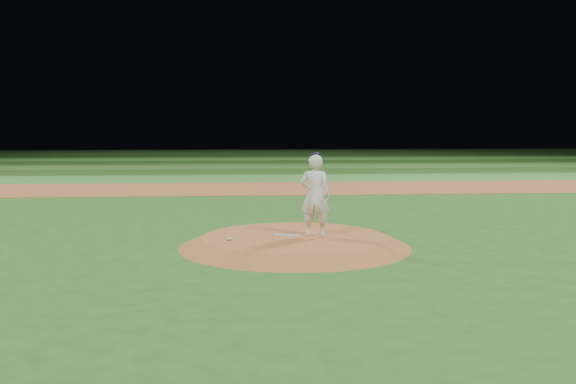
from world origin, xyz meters
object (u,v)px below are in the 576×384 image
(pitching_rubber, at_px, (287,235))
(pitcher_on_mound, at_px, (315,195))
(pitchers_mound, at_px, (295,241))
(rosin_bag, at_px, (229,239))

(pitching_rubber, height_order, pitcher_on_mound, pitcher_on_mound)
(pitchers_mound, height_order, rosin_bag, rosin_bag)
(pitchers_mound, distance_m, pitcher_on_mound, 1.21)
(pitchers_mound, height_order, pitching_rubber, pitching_rubber)
(pitcher_on_mound, bearing_deg, pitchers_mound, 172.62)
(pitchers_mound, distance_m, rosin_bag, 1.61)
(pitching_rubber, xyz_separation_m, pitcher_on_mound, (0.66, -0.13, 0.97))
(pitching_rubber, bearing_deg, pitchers_mound, -3.76)
(pitching_rubber, relative_size, pitcher_on_mound, 0.30)
(pitchers_mound, relative_size, pitching_rubber, 9.07)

